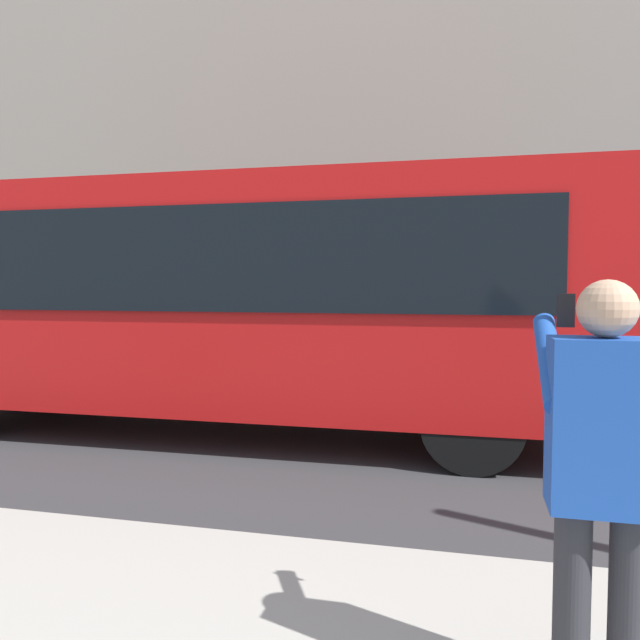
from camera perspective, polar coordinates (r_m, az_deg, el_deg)
The scene contains 4 objects.
ground_plane at distance 7.55m, azimuth 13.30°, elevation -10.80°, with size 60.00×60.00×0.00m, color #38383A.
building_facade_far at distance 14.72m, azimuth 13.73°, elevation 19.64°, with size 28.00×1.55×12.00m.
red_bus at distance 7.68m, azimuth -9.08°, elevation 2.19°, with size 9.05×2.54×3.08m.
pedestrian_photographer at distance 2.62m, azimuth 25.02°, elevation -12.24°, with size 0.53×0.52×1.70m.
Camera 1 is at (0.01, 7.32, 1.83)m, focal length 34.22 mm.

